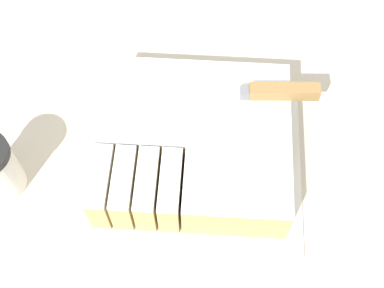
# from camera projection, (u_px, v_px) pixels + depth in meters

# --- Properties ---
(ground_plane) EXTENTS (8.00, 8.00, 0.00)m
(ground_plane) POSITION_uv_depth(u_px,v_px,m) (191.00, 257.00, 1.74)
(ground_plane) COLOR #4C4742
(countertop) EXTENTS (1.40, 1.10, 0.90)m
(countertop) POSITION_uv_depth(u_px,v_px,m) (190.00, 204.00, 1.35)
(countertop) COLOR beige
(countertop) RESTS_ON ground_plane
(cake_board) EXTENTS (0.37, 0.33, 0.01)m
(cake_board) POSITION_uv_depth(u_px,v_px,m) (192.00, 157.00, 0.91)
(cake_board) COLOR white
(cake_board) RESTS_ON countertop
(cake) EXTENTS (0.31, 0.27, 0.09)m
(cake) POSITION_uv_depth(u_px,v_px,m) (194.00, 143.00, 0.87)
(cake) COLOR tan
(cake) RESTS_ON cake_board
(knife) EXTENTS (0.31, 0.04, 0.02)m
(knife) POSITION_uv_depth(u_px,v_px,m) (266.00, 92.00, 0.85)
(knife) COLOR silver
(knife) RESTS_ON cake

